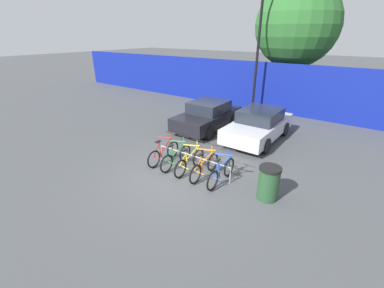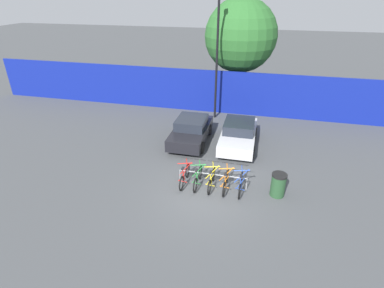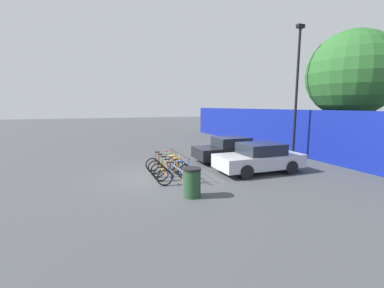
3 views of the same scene
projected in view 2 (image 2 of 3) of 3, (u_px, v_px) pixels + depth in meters
name	position (u px, v px, depth m)	size (l,w,h in m)	color
ground_plane	(206.00, 193.00, 12.74)	(120.00, 120.00, 0.00)	#424447
hoarding_wall	(233.00, 93.00, 20.27)	(36.00, 0.16, 2.91)	navy
bike_rack	(213.00, 176.00, 13.07)	(3.02, 0.04, 0.57)	gray
bicycle_red	(185.00, 176.00, 13.24)	(0.68, 1.71, 1.05)	black
bicycle_green	(198.00, 178.00, 13.11)	(0.68, 1.71, 1.05)	black
bicycle_yellow	(211.00, 179.00, 12.99)	(0.68, 1.71, 1.05)	black
bicycle_orange	(226.00, 181.00, 12.86)	(0.68, 1.71, 1.05)	black
bicycle_blue	(241.00, 183.00, 12.73)	(0.68, 1.71, 1.05)	black
car_black	(191.00, 130.00, 16.76)	(1.91, 3.99, 1.40)	black
car_silver	(239.00, 134.00, 16.35)	(1.91, 4.15, 1.40)	#B7B7BC
lamp_post	(217.00, 54.00, 18.36)	(0.24, 0.44, 7.64)	black
trash_bin	(278.00, 185.00, 12.39)	(0.63, 0.63, 1.03)	#234728
tree_behind_hoarding	(241.00, 36.00, 20.22)	(4.88, 4.88, 7.36)	brown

